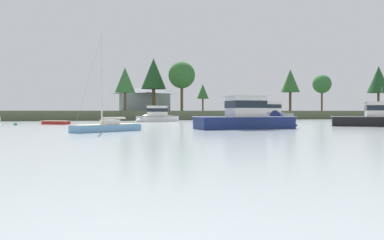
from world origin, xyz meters
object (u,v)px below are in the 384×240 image
object	(u,v)px
cruiser_navy	(254,121)
mooring_buoy_green	(15,125)
cruiser_white	(155,118)
sailboat_skyblue	(107,129)
cruiser_grey	(273,117)
dinghy_red	(56,123)

from	to	relation	value
cruiser_navy	mooring_buoy_green	world-z (taller)	cruiser_navy
cruiser_white	mooring_buoy_green	world-z (taller)	cruiser_white
sailboat_skyblue	mooring_buoy_green	world-z (taller)	sailboat_skyblue
cruiser_navy	cruiser_white	bearing A→B (deg)	99.94
cruiser_grey	sailboat_skyblue	bearing A→B (deg)	-136.53
sailboat_skyblue	mooring_buoy_green	distance (m)	21.37
mooring_buoy_green	dinghy_red	bearing A→B (deg)	23.21
cruiser_grey	sailboat_skyblue	distance (m)	42.06
cruiser_grey	dinghy_red	xyz separation A→B (m)	(-35.67, -7.95, -0.60)
cruiser_navy	sailboat_skyblue	bearing A→B (deg)	-172.51
dinghy_red	mooring_buoy_green	xyz separation A→B (m)	(-4.65, -1.99, -0.08)
cruiser_navy	mooring_buoy_green	distance (m)	29.65
dinghy_red	mooring_buoy_green	bearing A→B (deg)	-156.79
cruiser_navy	cruiser_white	world-z (taller)	cruiser_navy
cruiser_navy	sailboat_skyblue	xyz separation A→B (m)	(-14.41, -1.90, -0.53)
dinghy_red	mooring_buoy_green	size ratio (longest dim) A/B	8.08
cruiser_white	cruiser_navy	bearing A→B (deg)	-80.06
cruiser_navy	cruiser_white	size ratio (longest dim) A/B	1.30
dinghy_red	sailboat_skyblue	world-z (taller)	sailboat_skyblue
cruiser_grey	dinghy_red	distance (m)	36.55
cruiser_white	mooring_buoy_green	bearing A→B (deg)	-151.72
dinghy_red	sailboat_skyblue	size ratio (longest dim) A/B	0.46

